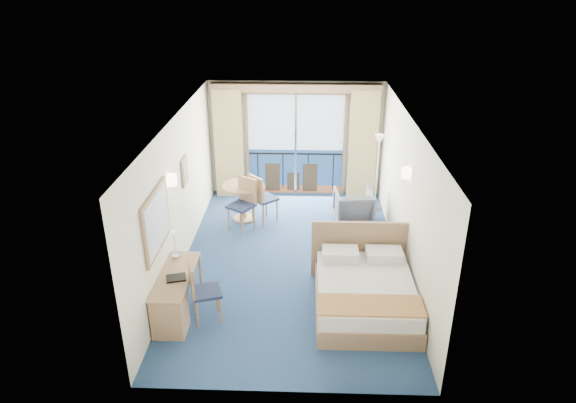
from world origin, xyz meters
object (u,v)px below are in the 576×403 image
at_px(round_table, 244,193).
at_px(table_chair_a, 261,196).
at_px(nightstand, 389,255).
at_px(table_chair_b, 244,201).
at_px(desk, 171,307).
at_px(bed, 365,291).
at_px(floor_lamp, 379,154).
at_px(desk_chair, 200,288).
at_px(armchair, 353,207).

relative_size(round_table, table_chair_a, 0.82).
xyz_separation_m(nightstand, table_chair_b, (-2.81, 1.51, 0.35)).
bearing_deg(table_chair_b, desk, -68.14).
bearing_deg(bed, nightstand, 65.01).
bearing_deg(round_table, floor_lamp, 11.93).
xyz_separation_m(desk_chair, table_chair_a, (0.64, 3.40, 0.04)).
height_order(nightstand, armchair, armchair).
bearing_deg(desk, desk_chair, 28.83).
distance_m(bed, desk_chair, 2.58).
xyz_separation_m(desk_chair, round_table, (0.26, 3.52, 0.04)).
bearing_deg(round_table, armchair, -1.97).
bearing_deg(table_chair_a, armchair, -131.15).
relative_size(bed, armchair, 2.52).
bearing_deg(table_chair_a, floor_lamp, -116.06).
height_order(floor_lamp, desk, floor_lamp).
distance_m(floor_lamp, table_chair_b, 3.10).
bearing_deg(desk, nightstand, 27.63).
distance_m(floor_lamp, desk_chair, 5.25).
distance_m(bed, table_chair_a, 3.57).
height_order(round_table, table_chair_b, table_chair_b).
relative_size(nightstand, table_chair_b, 0.49).
xyz_separation_m(armchair, table_chair_a, (-1.96, -0.04, 0.24)).
bearing_deg(table_chair_a, round_table, 30.19).
height_order(armchair, desk_chair, desk_chair).
xyz_separation_m(floor_lamp, round_table, (-2.89, -0.61, -0.72)).
relative_size(bed, desk_chair, 2.00).
bearing_deg(desk_chair, table_chair_a, -27.94).
relative_size(round_table, table_chair_b, 0.82).
distance_m(round_table, table_chair_a, 0.40).
distance_m(desk_chair, table_chair_b, 3.15).
xyz_separation_m(nightstand, round_table, (-2.85, 1.90, 0.34)).
distance_m(nightstand, desk, 3.97).
bearing_deg(armchair, desk, 45.27).
bearing_deg(table_chair_b, armchair, 41.49).
bearing_deg(nightstand, round_table, 146.31).
xyz_separation_m(desk, desk_chair, (0.41, 0.22, 0.19)).
relative_size(desk_chair, table_chair_a, 0.93).
bearing_deg(armchair, table_chair_a, -4.16).
relative_size(nightstand, desk, 0.37).
height_order(desk, table_chair_b, table_chair_b).
distance_m(floor_lamp, table_chair_a, 2.71).
distance_m(bed, floor_lamp, 3.93).
distance_m(round_table, table_chair_b, 0.39).
distance_m(bed, table_chair_b, 3.55).
distance_m(desk, table_chair_b, 3.44).
relative_size(bed, nightstand, 3.79).
bearing_deg(desk_chair, table_chair_b, -22.85).
height_order(table_chair_a, table_chair_b, table_chair_b).
height_order(bed, desk_chair, bed).
bearing_deg(nightstand, desk_chair, -152.52).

